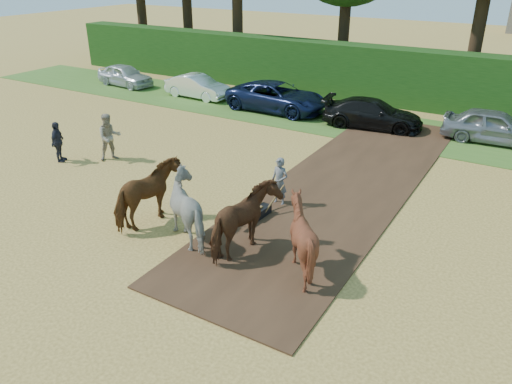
{
  "coord_description": "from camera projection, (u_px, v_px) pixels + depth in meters",
  "views": [
    {
      "loc": [
        7.07,
        -8.47,
        7.3
      ],
      "look_at": [
        0.64,
        2.29,
        1.4
      ],
      "focal_mm": 35.0,
      "sensor_mm": 36.0,
      "label": 1
    }
  ],
  "objects": [
    {
      "name": "parked_cars",
      "position": [
        396.0,
        116.0,
        22.99
      ],
      "size": [
        36.2,
        3.11,
        1.49
      ],
      "color": "silver",
      "rests_on": "ground"
    },
    {
      "name": "hedgerow",
      "position": [
        401.0,
        77.0,
        26.69
      ],
      "size": [
        46.0,
        1.6,
        3.0
      ],
      "primitive_type": "cube",
      "color": "#14380F",
      "rests_on": "ground"
    },
    {
      "name": "earth_strip",
      "position": [
        345.0,
        184.0,
        17.69
      ],
      "size": [
        4.5,
        17.0,
        0.05
      ],
      "primitive_type": "cube",
      "color": "#472D1C",
      "rests_on": "ground"
    },
    {
      "name": "ground",
      "position": [
        190.0,
        267.0,
        12.97
      ],
      "size": [
        120.0,
        120.0,
        0.0
      ],
      "primitive_type": "plane",
      "color": "gold",
      "rests_on": "ground"
    },
    {
      "name": "grass_verge",
      "position": [
        370.0,
        126.0,
        23.83
      ],
      "size": [
        50.0,
        5.0,
        0.03
      ],
      "primitive_type": "cube",
      "color": "#38601E",
      "rests_on": "ground"
    },
    {
      "name": "plough_team",
      "position": [
        221.0,
        214.0,
        13.62
      ],
      "size": [
        6.39,
        4.5,
        1.93
      ],
      "color": "brown",
      "rests_on": "ground"
    },
    {
      "name": "spectator_far",
      "position": [
        58.0,
        142.0,
        19.4
      ],
      "size": [
        0.79,
        1.01,
        1.61
      ],
      "primitive_type": "imported",
      "rotation": [
        0.0,
        0.0,
        2.06
      ],
      "color": "#242530",
      "rests_on": "ground"
    },
    {
      "name": "spectator_near",
      "position": [
        110.0,
        137.0,
        19.53
      ],
      "size": [
        1.09,
        1.15,
        1.87
      ],
      "primitive_type": "imported",
      "rotation": [
        0.0,
        0.0,
        1.0
      ],
      "color": "#B4A98E",
      "rests_on": "ground"
    }
  ]
}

